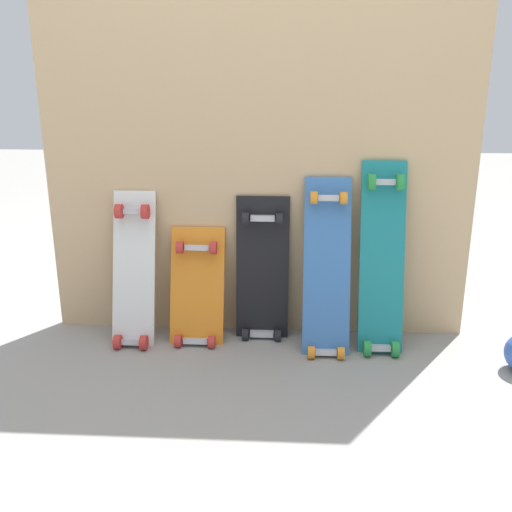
{
  "coord_description": "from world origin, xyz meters",
  "views": [
    {
      "loc": [
        0.13,
        -2.39,
        1.13
      ],
      "look_at": [
        0.0,
        -0.07,
        0.39
      ],
      "focal_mm": 41.23,
      "sensor_mm": 36.0,
      "label": 1
    }
  ],
  "objects_px": {
    "skateboard_blue": "(327,275)",
    "skateboard_white": "(134,277)",
    "skateboard_black": "(262,276)",
    "skateboard_orange": "(197,294)",
    "skateboard_teal": "(382,266)"
  },
  "relations": [
    {
      "from": "skateboard_white",
      "to": "skateboard_black",
      "type": "xyz_separation_m",
      "value": [
        0.55,
        0.07,
        -0.01
      ]
    },
    {
      "from": "skateboard_orange",
      "to": "skateboard_black",
      "type": "bearing_deg",
      "value": 10.64
    },
    {
      "from": "skateboard_white",
      "to": "skateboard_blue",
      "type": "bearing_deg",
      "value": -1.29
    },
    {
      "from": "skateboard_orange",
      "to": "skateboard_blue",
      "type": "relative_size",
      "value": 0.71
    },
    {
      "from": "skateboard_blue",
      "to": "skateboard_black",
      "type": "bearing_deg",
      "value": 162.27
    },
    {
      "from": "skateboard_white",
      "to": "skateboard_teal",
      "type": "xyz_separation_m",
      "value": [
        1.04,
        0.0,
        0.07
      ]
    },
    {
      "from": "skateboard_blue",
      "to": "skateboard_white",
      "type": "bearing_deg",
      "value": 178.71
    },
    {
      "from": "skateboard_white",
      "to": "skateboard_blue",
      "type": "distance_m",
      "value": 0.82
    },
    {
      "from": "skateboard_white",
      "to": "skateboard_orange",
      "type": "xyz_separation_m",
      "value": [
        0.27,
        0.02,
        -0.08
      ]
    },
    {
      "from": "skateboard_black",
      "to": "skateboard_teal",
      "type": "distance_m",
      "value": 0.51
    },
    {
      "from": "skateboard_white",
      "to": "skateboard_teal",
      "type": "distance_m",
      "value": 1.05
    },
    {
      "from": "skateboard_black",
      "to": "skateboard_teal",
      "type": "height_order",
      "value": "skateboard_teal"
    },
    {
      "from": "skateboard_blue",
      "to": "skateboard_teal",
      "type": "xyz_separation_m",
      "value": [
        0.23,
        0.02,
        0.04
      ]
    },
    {
      "from": "skateboard_orange",
      "to": "skateboard_teal",
      "type": "bearing_deg",
      "value": -1.14
    },
    {
      "from": "skateboard_orange",
      "to": "skateboard_blue",
      "type": "bearing_deg",
      "value": -3.54
    }
  ]
}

